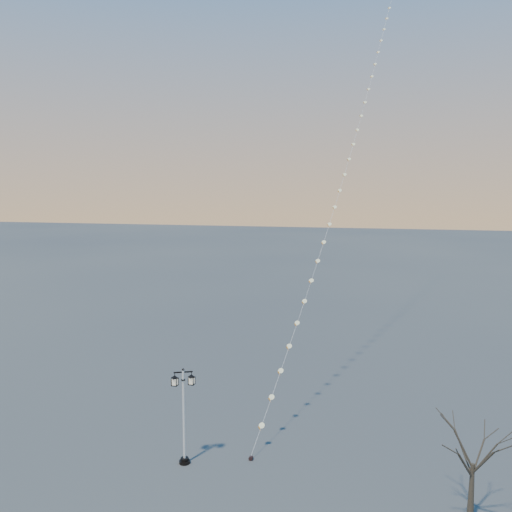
% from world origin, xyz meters
% --- Properties ---
extents(ground, '(300.00, 300.00, 0.00)m').
position_xyz_m(ground, '(0.00, 0.00, 0.00)').
color(ground, '#464746').
rests_on(ground, ground).
extents(street_lamp, '(1.03, 0.68, 4.31)m').
position_xyz_m(street_lamp, '(-3.19, 0.50, 2.38)').
color(street_lamp, black).
rests_on(street_lamp, ground).
extents(bare_tree, '(2.38, 2.38, 3.94)m').
position_xyz_m(bare_tree, '(8.40, -0.64, 2.74)').
color(bare_tree, '#352E23').
rests_on(bare_tree, ground).
extents(kite_train, '(6.28, 40.71, 37.12)m').
position_xyz_m(kite_train, '(2.39, 21.57, 18.44)').
color(kite_train, black).
rests_on(kite_train, ground).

